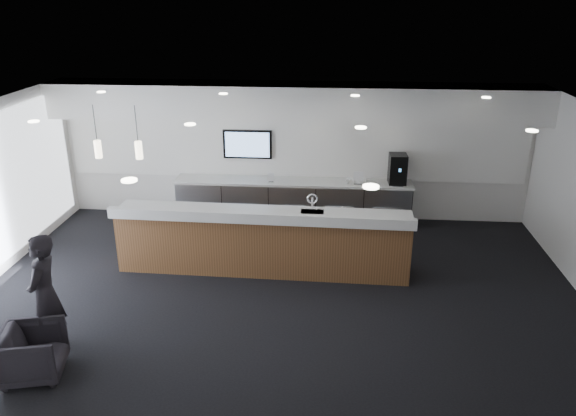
# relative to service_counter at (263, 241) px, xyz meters

# --- Properties ---
(ground) EXTENTS (10.00, 10.00, 0.00)m
(ground) POSITION_rel_service_counter_xyz_m (0.37, -1.34, -0.58)
(ground) COLOR black
(ground) RESTS_ON ground
(ceiling) EXTENTS (10.00, 8.00, 0.02)m
(ceiling) POSITION_rel_service_counter_xyz_m (0.37, -1.34, 2.42)
(ceiling) COLOR black
(ceiling) RESTS_ON back_wall
(back_wall) EXTENTS (10.00, 0.02, 3.00)m
(back_wall) POSITION_rel_service_counter_xyz_m (0.37, 2.66, 0.92)
(back_wall) COLOR white
(back_wall) RESTS_ON ground
(soffit_bulkhead) EXTENTS (10.00, 0.90, 0.70)m
(soffit_bulkhead) POSITION_rel_service_counter_xyz_m (0.37, 2.21, 2.07)
(soffit_bulkhead) COLOR white
(soffit_bulkhead) RESTS_ON back_wall
(alcove_panel) EXTENTS (9.80, 0.06, 1.40)m
(alcove_panel) POSITION_rel_service_counter_xyz_m (0.37, 2.63, 1.02)
(alcove_panel) COLOR white
(alcove_panel) RESTS_ON back_wall
(back_credenza) EXTENTS (5.06, 0.66, 0.95)m
(back_credenza) POSITION_rel_service_counter_xyz_m (0.37, 2.30, -0.10)
(back_credenza) COLOR #919599
(back_credenza) RESTS_ON ground
(wall_tv) EXTENTS (1.05, 0.08, 0.62)m
(wall_tv) POSITION_rel_service_counter_xyz_m (-0.63, 2.57, 1.07)
(wall_tv) COLOR black
(wall_tv) RESTS_ON back_wall
(pendant_left) EXTENTS (0.12, 0.12, 0.30)m
(pendant_left) POSITION_rel_service_counter_xyz_m (-2.03, -0.54, 1.67)
(pendant_left) COLOR #FFEEC6
(pendant_left) RESTS_ON ceiling
(pendant_right) EXTENTS (0.12, 0.12, 0.30)m
(pendant_right) POSITION_rel_service_counter_xyz_m (-2.73, -0.54, 1.67)
(pendant_right) COLOR #FFEEC6
(pendant_right) RESTS_ON ceiling
(ceiling_can_lights) EXTENTS (7.00, 5.00, 0.02)m
(ceiling_can_lights) POSITION_rel_service_counter_xyz_m (0.37, -1.34, 2.39)
(ceiling_can_lights) COLOR white
(ceiling_can_lights) RESTS_ON ceiling
(service_counter) EXTENTS (5.25, 0.98, 1.49)m
(service_counter) POSITION_rel_service_counter_xyz_m (0.00, 0.00, 0.00)
(service_counter) COLOR brown
(service_counter) RESTS_ON ground
(coffee_machine) EXTENTS (0.37, 0.49, 0.62)m
(coffee_machine) POSITION_rel_service_counter_xyz_m (2.55, 2.31, 0.69)
(coffee_machine) COLOR black
(coffee_machine) RESTS_ON back_credenza
(info_sign_left) EXTENTS (0.14, 0.05, 0.19)m
(info_sign_left) POSITION_rel_service_counter_xyz_m (-0.09, 2.18, 0.47)
(info_sign_left) COLOR white
(info_sign_left) RESTS_ON back_credenza
(info_sign_right) EXTENTS (0.20, 0.04, 0.27)m
(info_sign_right) POSITION_rel_service_counter_xyz_m (1.74, 2.17, 0.51)
(info_sign_right) COLOR white
(info_sign_right) RESTS_ON back_credenza
(armchair) EXTENTS (0.91, 0.90, 0.70)m
(armchair) POSITION_rel_service_counter_xyz_m (-2.61, -3.21, -0.23)
(armchair) COLOR black
(armchair) RESTS_ON ground
(lounge_guest) EXTENTS (0.47, 0.67, 1.75)m
(lounge_guest) POSITION_rel_service_counter_xyz_m (-2.66, -2.62, 0.30)
(lounge_guest) COLOR black
(lounge_guest) RESTS_ON ground
(cup_0) EXTENTS (0.09, 0.09, 0.09)m
(cup_0) POSITION_rel_service_counter_xyz_m (1.95, 2.19, 0.42)
(cup_0) COLOR white
(cup_0) RESTS_ON back_credenza
(cup_1) EXTENTS (0.13, 0.13, 0.09)m
(cup_1) POSITION_rel_service_counter_xyz_m (1.81, 2.19, 0.42)
(cup_1) COLOR white
(cup_1) RESTS_ON back_credenza
(cup_2) EXTENTS (0.12, 0.12, 0.09)m
(cup_2) POSITION_rel_service_counter_xyz_m (1.67, 2.19, 0.42)
(cup_2) COLOR white
(cup_2) RESTS_ON back_credenza
(cup_3) EXTENTS (0.12, 0.12, 0.09)m
(cup_3) POSITION_rel_service_counter_xyz_m (1.53, 2.19, 0.42)
(cup_3) COLOR white
(cup_3) RESTS_ON back_credenza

